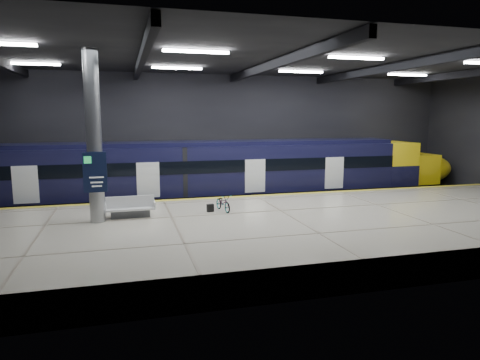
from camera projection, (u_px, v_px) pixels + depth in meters
name	position (u px, v px, depth m)	size (l,w,h in m)	color
ground	(273.00, 228.00, 20.75)	(30.00, 30.00, 0.00)	black
room_shell	(275.00, 109.00, 19.91)	(30.10, 16.10, 8.05)	black
platform	(293.00, 230.00, 18.28)	(30.00, 11.00, 1.10)	beige
safety_strip	(256.00, 196.00, 23.21)	(30.00, 0.40, 0.01)	gold
rails	(243.00, 204.00, 25.98)	(30.00, 1.52, 0.16)	gray
train	(229.00, 173.00, 25.46)	(29.40, 2.84, 3.79)	black
bench	(130.00, 210.00, 18.29)	(2.08, 0.87, 0.92)	#595B60
bicycle	(223.00, 203.00, 19.45)	(0.51, 1.45, 0.76)	#99999E
pannier_bag	(210.00, 208.00, 19.33)	(0.30, 0.18, 0.35)	black
info_column	(94.00, 140.00, 17.02)	(0.90, 0.78, 6.90)	#9EA0A5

